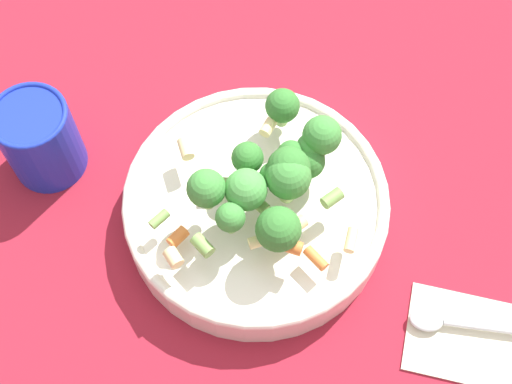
% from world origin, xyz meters
% --- Properties ---
extents(ground_plane, '(3.00, 3.00, 0.00)m').
position_xyz_m(ground_plane, '(0.00, 0.00, 0.00)').
color(ground_plane, maroon).
extents(bowl, '(0.30, 0.30, 0.05)m').
position_xyz_m(bowl, '(0.00, 0.00, 0.03)').
color(bowl, silver).
rests_on(bowl, ground_plane).
extents(pasta_salad, '(0.21, 0.22, 0.08)m').
position_xyz_m(pasta_salad, '(0.00, 0.02, 0.10)').
color(pasta_salad, '#8CB766').
rests_on(pasta_salad, bowl).
extents(cup, '(0.09, 0.09, 0.11)m').
position_xyz_m(cup, '(-0.10, -0.24, 0.05)').
color(cup, '#192DAD').
rests_on(cup, ground_plane).
extents(napkin, '(0.14, 0.17, 0.01)m').
position_xyz_m(napkin, '(0.17, 0.22, 0.00)').
color(napkin, beige).
rests_on(napkin, ground_plane).
extents(spoon, '(0.06, 0.18, 0.01)m').
position_xyz_m(spoon, '(0.16, 0.21, 0.01)').
color(spoon, silver).
rests_on(spoon, napkin).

